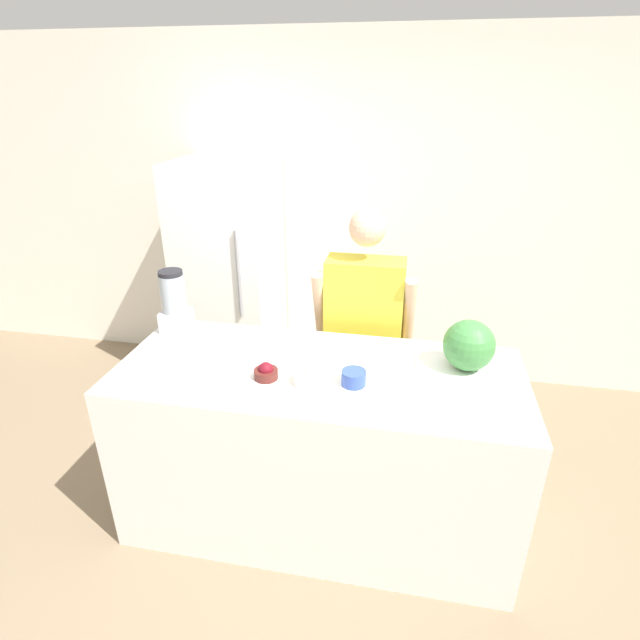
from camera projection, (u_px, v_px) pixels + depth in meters
ground_plane at (303, 576)px, 2.48m from camera, size 14.00×14.00×0.00m
wall_back at (362, 217)px, 3.85m from camera, size 8.00×0.06×2.60m
counter_island at (319, 447)px, 2.65m from camera, size 2.00×0.83×0.95m
refrigerator at (231, 278)px, 3.84m from camera, size 0.68×0.73×1.75m
person at (363, 339)px, 3.05m from camera, size 0.60×0.26×1.61m
cutting_board at (460, 370)px, 2.43m from camera, size 0.42×0.26×0.01m
watermelon at (469, 345)px, 2.39m from camera, size 0.25×0.25×0.25m
bowl_cherries at (266, 372)px, 2.37m from camera, size 0.11×0.11×0.08m
bowl_cream at (312, 377)px, 2.33m from camera, size 0.18×0.18×0.09m
bowl_small_blue at (354, 378)px, 2.31m from camera, size 0.12×0.12×0.07m
blender at (174, 302)px, 2.78m from camera, size 0.15×0.15×0.36m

